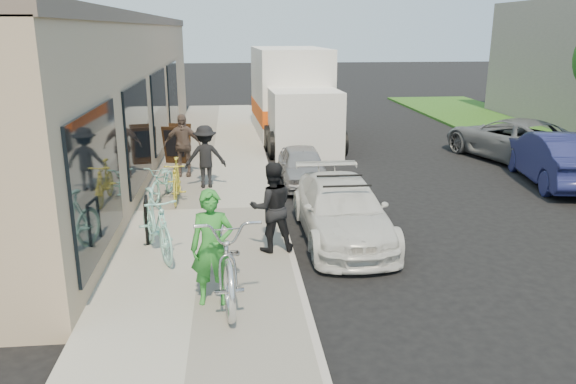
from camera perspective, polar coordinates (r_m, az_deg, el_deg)
name	(u,v)px	position (r m, az deg, el deg)	size (l,w,h in m)	color
ground	(320,268)	(9.48, 3.30, -7.74)	(120.00, 120.00, 0.00)	black
sidewalk	(207,212)	(12.17, -8.28, -2.02)	(3.00, 34.00, 0.15)	#A19E91
curb	(278,210)	(12.19, -0.98, -1.85)	(0.12, 34.00, 0.13)	#A49D96
storefront	(95,92)	(17.07, -18.98, 9.56)	(3.60, 20.00, 4.22)	tan
bike_rack	(146,215)	(10.43, -14.18, -2.27)	(0.11, 0.56, 0.79)	black
sandwich_board	(177,144)	(16.36, -11.22, 4.83)	(0.81, 0.81, 1.08)	black
sedan_white	(342,210)	(10.66, 5.50, -1.83)	(1.58, 3.85, 1.16)	silver
sedan_silver	(303,166)	(14.36, 1.49, 2.68)	(1.15, 2.87, 0.98)	#98989D
moving_truck	(292,100)	(20.29, 0.45, 9.35)	(2.72, 6.62, 3.20)	white
far_car_blue	(555,157)	(15.98, 25.53, 3.20)	(1.45, 4.15, 1.37)	#191D4C
far_car_gray	(513,139)	(18.39, 21.87, 5.02)	(2.14, 4.63, 1.29)	slate
tandem_bike	(224,251)	(8.10, -6.52, -5.93)	(0.88, 2.51, 1.32)	silver
woman_rider	(212,248)	(7.78, -7.71, -5.64)	(0.60, 0.39, 1.64)	#2D872E
man_standing	(272,207)	(9.57, -1.66, -1.55)	(0.76, 0.59, 1.56)	black
cruiser_bike_a	(156,224)	(9.71, -13.24, -3.15)	(0.52, 1.82, 1.10)	#9AE6D6
cruiser_bike_b	(163,181)	(12.95, -12.60, 1.08)	(0.54, 1.54, 0.81)	#9AE6D6
cruiser_bike_c	(176,180)	(12.70, -11.28, 1.17)	(0.44, 1.56, 0.94)	gold
bystander_a	(205,157)	(13.63, -8.38, 3.58)	(0.97, 0.56, 1.51)	black
bystander_b	(182,145)	(14.81, -10.67, 4.71)	(0.95, 0.40, 1.62)	brown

